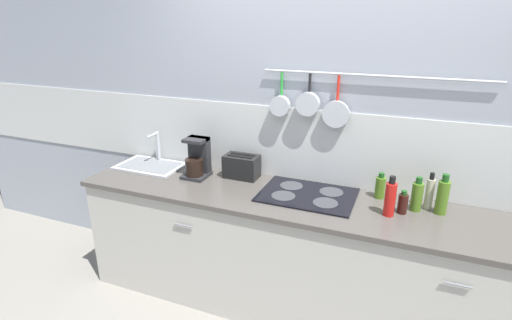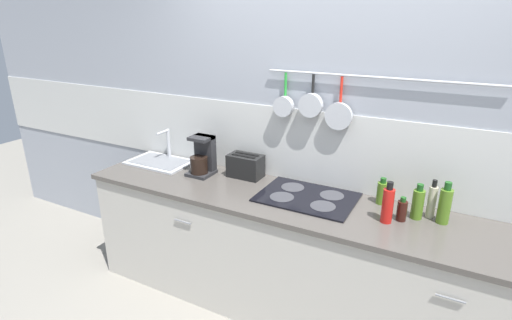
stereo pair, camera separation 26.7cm
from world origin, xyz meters
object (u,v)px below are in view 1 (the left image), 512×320
object	(u,v)px
coffee_maker	(197,160)
bottle_olive_oil	(403,203)
bottle_cooking_wine	(380,187)
bottle_hot_sauce	(443,196)
bottle_dish_soap	(429,193)
bottle_sesame_oil	(390,198)
toaster	(242,166)
bottle_vinegar	(417,196)

from	to	relation	value
coffee_maker	bottle_olive_oil	size ratio (longest dim) A/B	1.99
coffee_maker	bottle_cooking_wine	bearing A→B (deg)	5.12
coffee_maker	bottle_hot_sauce	world-z (taller)	coffee_maker
bottle_hot_sauce	bottle_dish_soap	bearing A→B (deg)	151.19
bottle_sesame_oil	bottle_dish_soap	world-z (taller)	bottle_sesame_oil
coffee_maker	bottle_dish_soap	size ratio (longest dim) A/B	1.23
toaster	bottle_sesame_oil	world-z (taller)	bottle_sesame_oil
coffee_maker	bottle_olive_oil	world-z (taller)	coffee_maker
coffee_maker	bottle_sesame_oil	xyz separation A→B (m)	(1.39, -0.12, -0.01)
bottle_sesame_oil	bottle_vinegar	distance (m)	0.20
coffee_maker	toaster	world-z (taller)	coffee_maker
bottle_cooking_wine	bottle_sesame_oil	xyz separation A→B (m)	(0.08, -0.24, 0.03)
bottle_vinegar	coffee_maker	bearing A→B (deg)	-179.44
bottle_vinegar	bottle_hot_sauce	world-z (taller)	bottle_hot_sauce
bottle_hot_sauce	coffee_maker	bearing A→B (deg)	-179.07
toaster	bottle_dish_soap	bearing A→B (deg)	-1.47
bottle_cooking_wine	bottle_olive_oil	distance (m)	0.23
toaster	bottle_olive_oil	distance (m)	1.16
bottle_olive_oil	bottle_hot_sauce	distance (m)	0.24
bottle_cooking_wine	toaster	bearing A→B (deg)	-178.99
bottle_olive_oil	bottle_vinegar	world-z (taller)	bottle_vinegar
bottle_olive_oil	bottle_vinegar	bearing A→B (deg)	43.70
bottle_olive_oil	bottle_hot_sauce	xyz separation A→B (m)	(0.22, 0.08, 0.05)
toaster	bottle_hot_sauce	distance (m)	1.37
bottle_vinegar	bottle_hot_sauce	bearing A→B (deg)	4.90
bottle_sesame_oil	bottle_vinegar	size ratio (longest dim) A/B	1.16
toaster	bottle_hot_sauce	xyz separation A→B (m)	(1.37, -0.07, 0.03)
bottle_olive_oil	bottle_vinegar	distance (m)	0.11
bottle_olive_oil	bottle_vinegar	size ratio (longest dim) A/B	0.68
coffee_maker	bottle_hot_sauce	bearing A→B (deg)	0.93
bottle_vinegar	bottle_hot_sauce	distance (m)	0.14
bottle_vinegar	bottle_dish_soap	world-z (taller)	bottle_dish_soap
bottle_dish_soap	bottle_hot_sauce	bearing A→B (deg)	-28.81
toaster	bottle_vinegar	bearing A→B (deg)	-3.98
bottle_sesame_oil	bottle_cooking_wine	bearing A→B (deg)	108.14
bottle_vinegar	bottle_hot_sauce	xyz separation A→B (m)	(0.14, 0.01, 0.02)
bottle_hot_sauce	bottle_vinegar	bearing A→B (deg)	-175.10
toaster	bottle_cooking_wine	distance (m)	1.00
bottle_cooking_wine	bottle_sesame_oil	bearing A→B (deg)	-71.86
bottle_cooking_wine	bottle_olive_oil	xyz separation A→B (m)	(0.15, -0.17, -0.01)
bottle_sesame_oil	bottle_hot_sauce	xyz separation A→B (m)	(0.29, 0.15, 0.00)
coffee_maker	bottle_sesame_oil	world-z (taller)	coffee_maker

